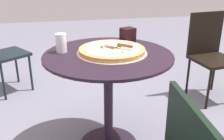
{
  "coord_description": "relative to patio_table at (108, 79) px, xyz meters",
  "views": [
    {
      "loc": [
        -1.67,
        0.31,
        1.31
      ],
      "look_at": [
        0.02,
        -0.03,
        0.62
      ],
      "focal_mm": 42.53,
      "sensor_mm": 36.0,
      "label": 1
    }
  ],
  "objects": [
    {
      "name": "patio_chair_near",
      "position": [
        0.63,
        -1.16,
        -0.06
      ],
      "size": [
        0.44,
        0.44,
        0.87
      ],
      "color": "black",
      "rests_on": "ground"
    },
    {
      "name": "drinking_cup",
      "position": [
        0.11,
        0.31,
        0.25
      ],
      "size": [
        0.07,
        0.07,
        0.13
      ],
      "primitive_type": "cylinder",
      "color": "white",
      "rests_on": "patio_table"
    },
    {
      "name": "pizza_on_tray",
      "position": [
        0.02,
        -0.03,
        0.2
      ],
      "size": [
        0.48,
        0.48,
        0.05
      ],
      "color": "silver",
      "rests_on": "patio_table"
    },
    {
      "name": "napkin_dispenser",
      "position": [
        0.25,
        -0.2,
        0.24
      ],
      "size": [
        0.12,
        0.12,
        0.11
      ],
      "primitive_type": "cube",
      "rotation": [
        0.0,
        0.0,
        5.1
      ],
      "color": "black",
      "rests_on": "patio_table"
    },
    {
      "name": "pizza_server",
      "position": [
        0.0,
        -0.07,
        0.24
      ],
      "size": [
        0.18,
        0.19,
        0.02
      ],
      "color": "silver",
      "rests_on": "pizza_on_tray"
    },
    {
      "name": "patio_table",
      "position": [
        0.0,
        0.0,
        0.0
      ],
      "size": [
        0.88,
        0.88,
        0.74
      ],
      "color": "black",
      "rests_on": "ground"
    }
  ]
}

